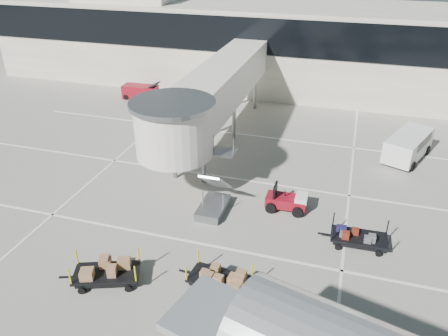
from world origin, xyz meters
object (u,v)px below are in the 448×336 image
(baggage_tug, at_px, (287,201))
(box_cart_far, at_px, (108,273))
(suitcase_cart, at_px, (359,238))
(belt_loader, at_px, (141,92))
(ground_worker, at_px, (243,319))
(box_cart_near, at_px, (219,278))
(minivan, at_px, (409,144))

(baggage_tug, relative_size, box_cart_far, 0.64)
(suitcase_cart, distance_m, belt_loader, 26.92)
(box_cart_far, bearing_deg, belt_loader, 92.59)
(ground_worker, bearing_deg, box_cart_near, 121.78)
(minivan, bearing_deg, baggage_tug, -105.51)
(suitcase_cart, relative_size, ground_worker, 2.19)
(box_cart_near, bearing_deg, minivan, 66.58)
(box_cart_near, distance_m, belt_loader, 26.64)
(ground_worker, bearing_deg, minivan, 63.06)
(suitcase_cart, height_order, belt_loader, belt_loader)
(box_cart_far, height_order, belt_loader, belt_loader)
(baggage_tug, xyz_separation_m, ground_worker, (-0.16, -9.36, 0.24))
(ground_worker, bearing_deg, belt_loader, 118.65)
(belt_loader, bearing_deg, baggage_tug, -44.84)
(minivan, bearing_deg, ground_worker, -88.96)
(belt_loader, bearing_deg, minivan, -17.00)
(box_cart_far, bearing_deg, box_cart_near, -7.39)
(box_cart_far, height_order, minivan, minivan)
(baggage_tug, bearing_deg, minivan, 51.38)
(box_cart_near, distance_m, box_cart_far, 5.07)
(baggage_tug, xyz_separation_m, minivan, (7.02, 9.03, 0.54))
(baggage_tug, height_order, box_cart_far, baggage_tug)
(box_cart_near, xyz_separation_m, box_cart_far, (-4.93, -1.15, 0.00))
(ground_worker, bearing_deg, baggage_tug, 83.43)
(suitcase_cart, xyz_separation_m, ground_worker, (-4.22, -7.13, 0.31))
(box_cart_near, xyz_separation_m, ground_worker, (1.66, -2.18, 0.25))
(suitcase_cart, relative_size, minivan, 0.67)
(suitcase_cart, distance_m, minivan, 11.65)
(suitcase_cart, relative_size, belt_loader, 0.96)
(box_cart_far, relative_size, minivan, 0.71)
(suitcase_cart, relative_size, box_cart_near, 1.00)
(baggage_tug, relative_size, ground_worker, 1.48)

